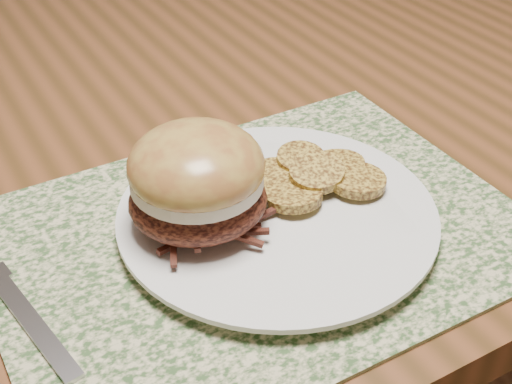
% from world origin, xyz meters
% --- Properties ---
extents(dining_table, '(1.50, 0.90, 0.75)m').
position_xyz_m(dining_table, '(0.00, 0.00, 0.67)').
color(dining_table, brown).
rests_on(dining_table, ground).
extents(placemat, '(0.45, 0.33, 0.00)m').
position_xyz_m(placemat, '(-0.21, -0.26, 0.75)').
color(placemat, '#35522A').
rests_on(placemat, dining_table).
extents(dinner_plate, '(0.26, 0.26, 0.02)m').
position_xyz_m(dinner_plate, '(-0.19, -0.25, 0.76)').
color(dinner_plate, silver).
rests_on(dinner_plate, placemat).
extents(pork_sandwich, '(0.14, 0.13, 0.09)m').
position_xyz_m(pork_sandwich, '(-0.26, -0.23, 0.81)').
color(pork_sandwich, black).
rests_on(pork_sandwich, dinner_plate).
extents(roasted_potatoes, '(0.13, 0.11, 0.03)m').
position_xyz_m(roasted_potatoes, '(-0.15, -0.24, 0.78)').
color(roasted_potatoes, gold).
rests_on(roasted_potatoes, dinner_plate).
extents(fork, '(0.04, 0.18, 0.00)m').
position_xyz_m(fork, '(-0.42, -0.24, 0.76)').
color(fork, '#B5B5BC').
rests_on(fork, placemat).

